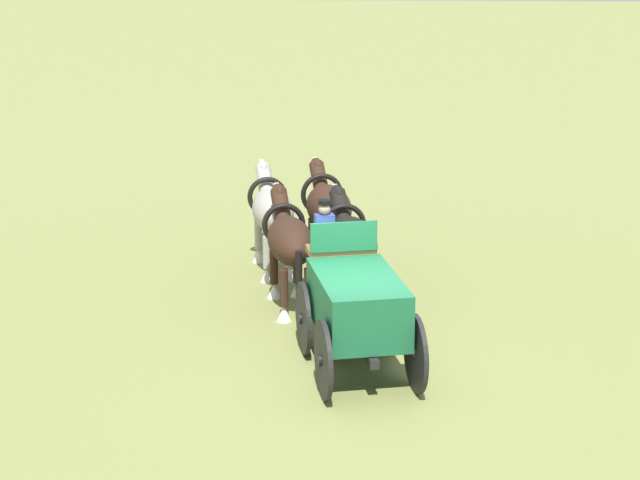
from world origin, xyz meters
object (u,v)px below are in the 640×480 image
object	(u,v)px
draft_horse_rear_off	(351,242)
draft_horse_lead_off	(328,208)
draft_horse_rear_near	(289,242)
show_wagon	(355,304)
draft_horse_lead_near	(272,211)

from	to	relation	value
draft_horse_rear_off	draft_horse_lead_off	bearing A→B (deg)	13.71
draft_horse_rear_near	show_wagon	bearing A→B (deg)	-155.75
draft_horse_lead_off	draft_horse_rear_near	bearing A→B (deg)	167.03
draft_horse_rear_off	draft_horse_lead_off	distance (m)	2.59
draft_horse_lead_near	draft_horse_rear_near	bearing A→B (deg)	-166.29
draft_horse_lead_near	draft_horse_lead_off	xyz separation A→B (m)	(0.30, -1.27, 0.02)
show_wagon	draft_horse_rear_off	world-z (taller)	show_wagon
show_wagon	draft_horse_lead_near	xyz separation A→B (m)	(5.74, 2.06, 0.17)
show_wagon	draft_horse_rear_off	size ratio (longest dim) A/B	1.88
draft_horse_rear_off	draft_horse_lead_off	size ratio (longest dim) A/B	1.00
draft_horse_lead_near	draft_horse_rear_off	bearing A→B (deg)	-139.78
show_wagon	draft_horse_lead_near	size ratio (longest dim) A/B	1.78
show_wagon	draft_horse_rear_near	xyz separation A→B (m)	(3.21, 1.45, 0.19)
show_wagon	draft_horse_rear_off	distance (m)	3.52
draft_horse_rear_near	draft_horse_rear_off	bearing A→B (deg)	-76.62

